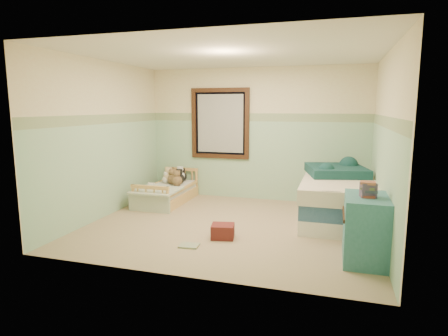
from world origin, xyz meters
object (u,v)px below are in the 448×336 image
(twin_bed_frame, at_px, (337,212))
(red_pillow, at_px, (223,231))
(toddler_bed_frame, at_px, (167,197))
(plush_floor_cream, at_px, (152,195))
(plush_floor_tan, at_px, (141,203))
(dresser, at_px, (366,229))
(floor_book, at_px, (189,246))

(twin_bed_frame, height_order, red_pillow, twin_bed_frame)
(toddler_bed_frame, height_order, plush_floor_cream, plush_floor_cream)
(plush_floor_cream, height_order, twin_bed_frame, plush_floor_cream)
(toddler_bed_frame, height_order, red_pillow, red_pillow)
(plush_floor_tan, bearing_deg, plush_floor_cream, 99.92)
(toddler_bed_frame, bearing_deg, plush_floor_tan, -108.96)
(dresser, bearing_deg, twin_bed_frame, 100.39)
(plush_floor_cream, height_order, dresser, dresser)
(plush_floor_tan, height_order, floor_book, plush_floor_tan)
(floor_book, bearing_deg, toddler_bed_frame, 116.79)
(toddler_bed_frame, xyz_separation_m, twin_bed_frame, (3.07, -0.20, 0.02))
(plush_floor_tan, xyz_separation_m, floor_book, (1.46, -1.41, -0.10))
(plush_floor_tan, xyz_separation_m, dresser, (3.58, -1.23, 0.27))
(plush_floor_tan, relative_size, red_pillow, 0.71)
(plush_floor_tan, height_order, twin_bed_frame, twin_bed_frame)
(toddler_bed_frame, height_order, twin_bed_frame, twin_bed_frame)
(toddler_bed_frame, distance_m, red_pillow, 2.24)
(dresser, bearing_deg, red_pillow, 172.24)
(plush_floor_cream, relative_size, red_pillow, 0.80)
(plush_floor_tan, xyz_separation_m, twin_bed_frame, (3.28, 0.42, 0.00))
(dresser, distance_m, red_pillow, 1.84)
(dresser, relative_size, red_pillow, 2.51)
(toddler_bed_frame, xyz_separation_m, dresser, (3.37, -1.84, 0.29))
(plush_floor_cream, xyz_separation_m, dresser, (3.68, -1.81, 0.26))
(plush_floor_cream, distance_m, plush_floor_tan, 0.59)
(red_pillow, bearing_deg, plush_floor_cream, 140.24)
(red_pillow, bearing_deg, plush_floor_tan, 151.11)
(dresser, distance_m, floor_book, 2.16)
(toddler_bed_frame, distance_m, dresser, 3.85)
(red_pillow, bearing_deg, twin_bed_frame, 43.12)
(twin_bed_frame, distance_m, red_pillow, 2.05)
(twin_bed_frame, bearing_deg, plush_floor_cream, 177.13)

